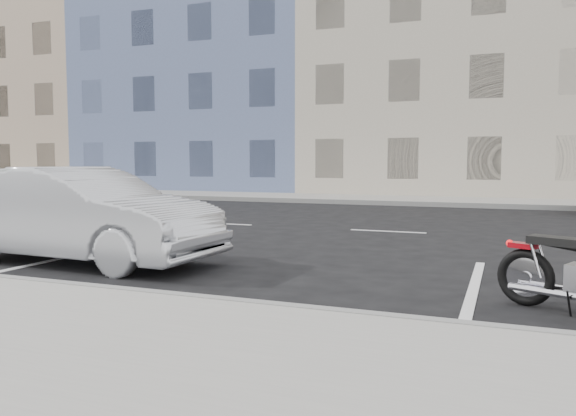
# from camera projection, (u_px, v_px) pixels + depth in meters

# --- Properties ---
(ground) EXTENTS (120.00, 120.00, 0.00)m
(ground) POSITION_uv_depth(u_px,v_px,m) (488.00, 236.00, 11.17)
(ground) COLOR black
(ground) RESTS_ON ground
(sidewalk_far) EXTENTS (80.00, 3.40, 0.15)m
(sidewalk_far) POSITION_uv_depth(u_px,v_px,m) (355.00, 199.00, 21.05)
(sidewalk_far) COLOR gray
(sidewalk_far) RESTS_ON ground
(curb_near) EXTENTS (80.00, 0.12, 0.16)m
(curb_near) POSITION_uv_depth(u_px,v_px,m) (10.00, 283.00, 6.48)
(curb_near) COLOR gray
(curb_near) RESTS_ON ground
(curb_far) EXTENTS (80.00, 0.12, 0.16)m
(curb_far) POSITION_uv_depth(u_px,v_px,m) (342.00, 202.00, 19.47)
(curb_far) COLOR gray
(curb_far) RESTS_ON ground
(bldg_far_west) EXTENTS (12.00, 12.00, 12.00)m
(bldg_far_west) POSITION_uv_depth(u_px,v_px,m) (61.00, 89.00, 35.24)
(bldg_far_west) COLOR tan
(bldg_far_west) RESTS_ON ground
(bldg_blue) EXTENTS (12.00, 12.00, 13.00)m
(bldg_blue) POSITION_uv_depth(u_px,v_px,m) (232.00, 70.00, 30.84)
(bldg_blue) COLOR slate
(bldg_blue) RESTS_ON ground
(bldg_cream) EXTENTS (12.00, 12.00, 11.50)m
(bldg_cream) POSITION_uv_depth(u_px,v_px,m) (458.00, 71.00, 26.54)
(bldg_cream) COLOR #B7AD98
(bldg_cream) RESTS_ON ground
(sedan_silver) EXTENTS (4.34, 1.70, 1.41)m
(sedan_silver) POSITION_uv_depth(u_px,v_px,m) (82.00, 215.00, 8.22)
(sedan_silver) COLOR #B9BBC1
(sedan_silver) RESTS_ON ground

